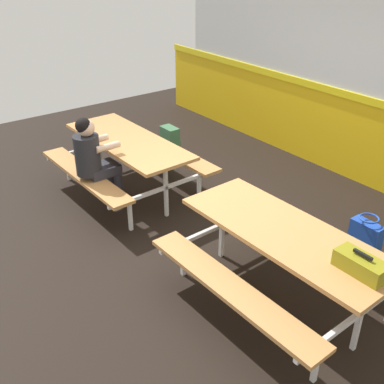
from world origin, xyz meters
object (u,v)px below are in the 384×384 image
at_px(student_nearer, 94,157).
at_px(toolbox_grey, 361,265).
at_px(picnic_table_right, 284,246).
at_px(tote_bag_bright, 365,236).
at_px(picnic_table_left, 128,151).
at_px(backpack_dark, 170,141).

xyz_separation_m(student_nearer, toolbox_grey, (3.24, 0.60, 0.10)).
relative_size(picnic_table_right, tote_bag_bright, 4.68).
bearing_deg(tote_bag_bright, student_nearer, -144.15).
relative_size(picnic_table_left, picnic_table_right, 1.00).
bearing_deg(tote_bag_bright, picnic_table_right, -92.13).
xyz_separation_m(picnic_table_left, backpack_dark, (-0.69, 1.12, -0.36)).
height_order(picnic_table_right, toolbox_grey, toolbox_grey).
xyz_separation_m(picnic_table_left, picnic_table_right, (2.66, 0.03, 0.00)).
xyz_separation_m(picnic_table_left, tote_bag_bright, (2.71, 1.29, -0.38)).
height_order(picnic_table_right, backpack_dark, picnic_table_right).
distance_m(picnic_table_right, backpack_dark, 3.54).
xyz_separation_m(picnic_table_right, backpack_dark, (-3.35, 1.09, -0.36)).
bearing_deg(toolbox_grey, backpack_dark, 165.31).
distance_m(picnic_table_left, tote_bag_bright, 3.02).
bearing_deg(picnic_table_left, student_nearer, -74.03).
bearing_deg(tote_bag_bright, picnic_table_left, -154.55).
bearing_deg(student_nearer, toolbox_grey, 10.57).
bearing_deg(picnic_table_left, backpack_dark, 121.54).
bearing_deg(picnic_table_right, backpack_dark, 162.02).
distance_m(picnic_table_right, toolbox_grey, 0.77).
bearing_deg(student_nearer, backpack_dark, 116.82).
relative_size(picnic_table_left, student_nearer, 1.67).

